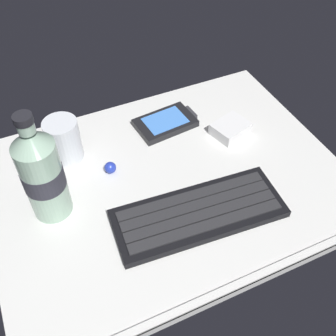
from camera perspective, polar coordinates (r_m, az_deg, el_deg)
The scene contains 7 objects.
ground_plane at distance 74.54cm, azimuth 0.07°, elevation -2.19°, with size 64.00×48.00×2.80cm.
keyboard at distance 68.32cm, azimuth 4.39°, elevation -6.39°, with size 29.78×13.27×1.70cm.
handheld_device at distance 83.99cm, azimuth -0.31°, elevation 6.47°, with size 13.32×8.79×1.50cm.
juice_cup at distance 77.70cm, azimuth -14.57°, elevation 3.69°, with size 6.40×6.40×8.50cm.
water_bottle at distance 65.78cm, azimuth -17.48°, elevation -0.77°, with size 6.73×6.73×20.80cm.
charger_block at distance 82.86cm, azimuth 8.87°, elevation 5.55°, with size 7.00×5.60×2.40cm, color white.
trackball_mouse at distance 75.11cm, azimuth -8.21°, elevation 0.06°, with size 2.20×2.20×2.20cm, color #2338B2.
Camera 1 is at (-20.20, -44.03, 55.85)cm, focal length 42.88 mm.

